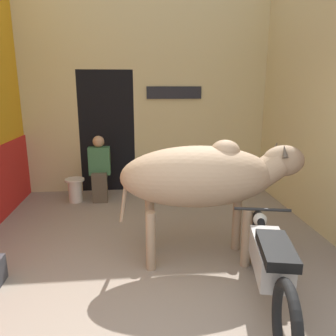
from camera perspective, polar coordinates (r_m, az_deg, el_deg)
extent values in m
plane|color=gray|center=(3.08, 0.00, -27.06)|extent=(30.00, 30.00, 0.00)
cube|color=#D1BC84|center=(6.59, -3.99, 24.25)|extent=(4.66, 0.18, 1.74)
cube|color=#D1BC84|center=(6.73, -19.43, 5.86)|extent=(1.03, 0.18, 2.34)
cube|color=#D1BC84|center=(6.66, 5.34, 6.52)|extent=(2.58, 0.18, 2.34)
cube|color=black|center=(6.92, -10.29, 6.63)|extent=(1.05, 0.90, 2.34)
cube|color=black|center=(6.42, 1.07, 13.00)|extent=(1.05, 0.03, 0.23)
cube|color=#D1BC84|center=(5.10, 26.29, 12.71)|extent=(0.18, 4.08, 4.07)
ellipsoid|color=tan|center=(3.75, 5.16, -1.46)|extent=(1.78, 0.79, 0.70)
ellipsoid|color=tan|center=(3.74, 9.93, 2.90)|extent=(0.34, 0.30, 0.26)
cylinder|color=tan|center=(3.94, 16.89, -0.40)|extent=(0.47, 0.34, 0.46)
ellipsoid|color=tan|center=(3.99, 19.45, 1.19)|extent=(0.49, 0.32, 0.36)
cylinder|color=tan|center=(3.77, -7.61, -4.89)|extent=(0.13, 0.05, 0.62)
cylinder|color=tan|center=(4.28, 11.86, -9.45)|extent=(0.11, 0.11, 0.69)
cylinder|color=tan|center=(3.92, 13.49, -11.76)|extent=(0.11, 0.11, 0.69)
cylinder|color=tan|center=(4.12, -3.14, -10.08)|extent=(0.11, 0.11, 0.69)
cylinder|color=tan|center=(3.76, -3.02, -12.59)|extent=(0.11, 0.11, 0.69)
cone|color=#473D33|center=(4.06, 18.26, 3.44)|extent=(0.07, 0.13, 0.16)
cone|color=#473D33|center=(3.83, 19.66, 2.74)|extent=(0.07, 0.13, 0.16)
torus|color=black|center=(2.75, 19.86, -24.59)|extent=(0.22, 0.69, 0.69)
torus|color=black|center=(3.88, 15.33, -12.19)|extent=(0.22, 0.69, 0.69)
cube|color=#9E9993|center=(3.21, 17.37, -14.53)|extent=(0.43, 0.79, 0.28)
cube|color=black|center=(2.95, 18.36, -13.31)|extent=(0.38, 0.64, 0.09)
cylinder|color=black|center=(3.58, 16.13, -6.96)|extent=(0.57, 0.15, 0.03)
sphere|color=silver|center=(3.72, 15.73, -8.66)|extent=(0.15, 0.15, 0.15)
cube|color=brown|center=(6.00, -11.76, -3.88)|extent=(0.26, 0.14, 0.43)
cube|color=brown|center=(6.02, -11.80, -1.21)|extent=(0.26, 0.32, 0.11)
cube|color=#386B42|center=(6.02, -11.85, 1.25)|extent=(0.38, 0.20, 0.50)
sphere|color=tan|center=(5.96, -12.02, 4.54)|extent=(0.20, 0.20, 0.20)
cylinder|color=beige|center=(6.13, -15.83, -3.91)|extent=(0.24, 0.24, 0.39)
cylinder|color=beige|center=(6.07, -15.96, -1.98)|extent=(0.34, 0.34, 0.04)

